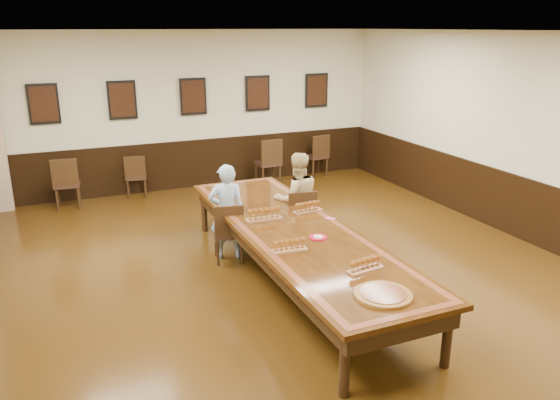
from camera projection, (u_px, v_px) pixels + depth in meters
name	position (u px, v px, depth m)	size (l,w,h in m)	color
floor	(295.00, 282.00, 7.29)	(8.00, 10.00, 0.02)	black
ceiling	(297.00, 30.00, 6.31)	(8.00, 10.00, 0.02)	white
wall_back	(193.00, 111.00, 11.18)	(8.00, 0.02, 3.20)	beige
wall_right	(534.00, 140.00, 8.31)	(0.02, 10.00, 3.20)	beige
chair_man	(228.00, 231.00, 7.84)	(0.41, 0.45, 0.89)	#321D16
chair_woman	(299.00, 218.00, 8.31)	(0.44, 0.48, 0.94)	#321D16
spare_chair_a	(67.00, 182.00, 10.12)	(0.46, 0.50, 0.98)	#321D16
spare_chair_b	(136.00, 175.00, 10.84)	(0.40, 0.44, 0.85)	#321D16
spare_chair_c	(268.00, 162.00, 11.61)	(0.47, 0.52, 1.01)	#321D16
spare_chair_d	(316.00, 155.00, 12.35)	(0.45, 0.49, 0.95)	#321D16
person_man	(227.00, 212.00, 7.84)	(0.52, 0.34, 1.41)	#4E85C4
person_woman	(297.00, 200.00, 8.32)	(0.73, 0.57, 1.46)	#D7BE86
pink_phone	(330.00, 219.00, 7.43)	(0.07, 0.13, 0.01)	#FF54AA
wainscoting	(295.00, 247.00, 7.13)	(8.00, 10.00, 1.00)	black
conference_table	(295.00, 239.00, 7.10)	(1.40, 5.00, 0.76)	black
posters	(193.00, 97.00, 11.03)	(6.14, 0.04, 0.74)	black
flight_a	(264.00, 214.00, 7.35)	(0.50, 0.18, 0.18)	brown
flight_b	(308.00, 207.00, 7.68)	(0.43, 0.15, 0.16)	brown
flight_c	(289.00, 245.00, 6.34)	(0.43, 0.16, 0.16)	brown
flight_d	(366.00, 264.00, 5.83)	(0.45, 0.20, 0.16)	brown
red_plate_grp	(318.00, 237.00, 6.75)	(0.22, 0.22, 0.03)	#B60C2B
carved_platter	(383.00, 295.00, 5.28)	(0.71, 0.71, 0.05)	brown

